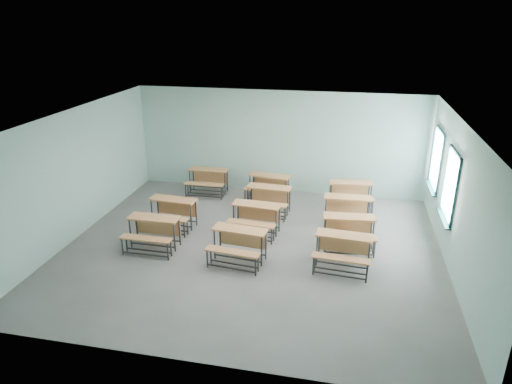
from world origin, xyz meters
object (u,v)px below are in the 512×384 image
Objects in this scene: desk_unit_r1c1 at (255,215)px; desk_unit_r3c1 at (268,184)px; desk_unit_r3c2 at (351,191)px; desk_unit_r1c2 at (349,228)px; desk_unit_r1c0 at (172,209)px; desk_unit_r2c1 at (268,196)px; desk_unit_r0c0 at (153,229)px; desk_unit_r3c0 at (208,178)px; desk_unit_r0c2 at (343,247)px; desk_unit_r2c2 at (347,207)px; desk_unit_r0c1 at (238,241)px.

desk_unit_r1c1 is 0.98× the size of desk_unit_r3c1.
desk_unit_r1c2 is at bearing -97.62° from desk_unit_r3c2.
desk_unit_r1c0 is 3.22m from desk_unit_r3c1.
desk_unit_r0c0 is at bearing -128.88° from desk_unit_r2c1.
desk_unit_r2c1 is 1.03× the size of desk_unit_r3c0.
desk_unit_r2c1 is 2.44m from desk_unit_r3c0.
desk_unit_r1c1 is (-2.26, 1.30, 0.00)m from desk_unit_r0c2.
desk_unit_r0c2 is at bearing 0.72° from desk_unit_r0c0.
desk_unit_r3c1 is (-2.39, 1.30, 0.00)m from desk_unit_r2c2.
desk_unit_r1c2 is at bearing -31.73° from desk_unit_r2c1.
desk_unit_r3c1 is at bearing 103.40° from desk_unit_r2c1.
desk_unit_r1c2 is at bearing -32.28° from desk_unit_r3c0.
desk_unit_r1c0 and desk_unit_r3c1 have the same top height.
desk_unit_r0c1 is at bearing -87.85° from desk_unit_r1c1.
desk_unit_r3c1 is at bearing -5.48° from desk_unit_r3c0.
desk_unit_r2c2 is (2.38, 2.48, 0.00)m from desk_unit_r0c1.
desk_unit_r3c0 is at bearing 168.83° from desk_unit_r3c2.
desk_unit_r3c1 is (2.17, 3.59, 0.00)m from desk_unit_r0c0.
desk_unit_r1c2 is 0.98× the size of desk_unit_r3c1.
desk_unit_r1c1 is 1.32m from desk_unit_r2c1.
desk_unit_r0c1 is at bearing -82.03° from desk_unit_r3c1.
desk_unit_r1c1 is at bearing -145.00° from desk_unit_r3c2.
desk_unit_r1c0 is at bearing 172.60° from desk_unit_r1c2.
desk_unit_r0c1 is at bearing -90.46° from desk_unit_r2c1.
desk_unit_r1c1 is 3.23m from desk_unit_r3c2.
desk_unit_r1c1 and desk_unit_r3c0 have the same top height.
desk_unit_r1c2 is 2.45m from desk_unit_r3c2.
desk_unit_r0c2 and desk_unit_r1c2 have the same top height.
desk_unit_r1c2 is (4.62, 1.02, 0.00)m from desk_unit_r0c0.
desk_unit_r3c2 is (4.61, 2.28, 0.00)m from desk_unit_r1c0.
desk_unit_r0c1 is 4.42m from desk_unit_r3c2.
desk_unit_r1c2 is (2.37, -0.27, 0.00)m from desk_unit_r1c1.
desk_unit_r0c2 is 1.00× the size of desk_unit_r1c0.
desk_unit_r0c0 and desk_unit_r3c1 have the same top height.
desk_unit_r2c1 is (2.35, 2.61, 0.00)m from desk_unit_r0c0.
desk_unit_r0c2 and desk_unit_r3c0 have the same top height.
desk_unit_r1c2 is at bearing 88.39° from desk_unit_r0c2.
desk_unit_r2c2 is at bearing -101.07° from desk_unit_r3c2.
desk_unit_r1c0 is (-2.16, 1.39, 0.00)m from desk_unit_r0c1.
desk_unit_r2c1 and desk_unit_r3c2 have the same top height.
desk_unit_r1c2 and desk_unit_r3c0 have the same top height.
desk_unit_r3c0 is (-2.05, 2.46, 0.00)m from desk_unit_r1c1.
desk_unit_r0c0 is 0.98× the size of desk_unit_r2c2.
desk_unit_r0c0 and desk_unit_r1c1 have the same top height.
desk_unit_r0c1 is at bearing -4.37° from desk_unit_r0c0.
desk_unit_r3c0 is at bearing 143.55° from desk_unit_r0c2.
desk_unit_r2c2 and desk_unit_r3c1 have the same top height.
desk_unit_r2c2 is 2.72m from desk_unit_r3c1.
desk_unit_r3c1 is 2.47m from desk_unit_r3c2.
desk_unit_r0c1 and desk_unit_r2c1 have the same top height.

